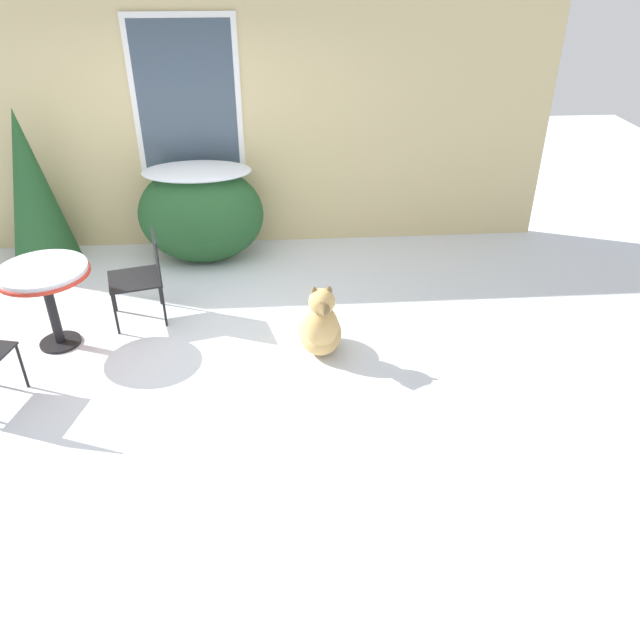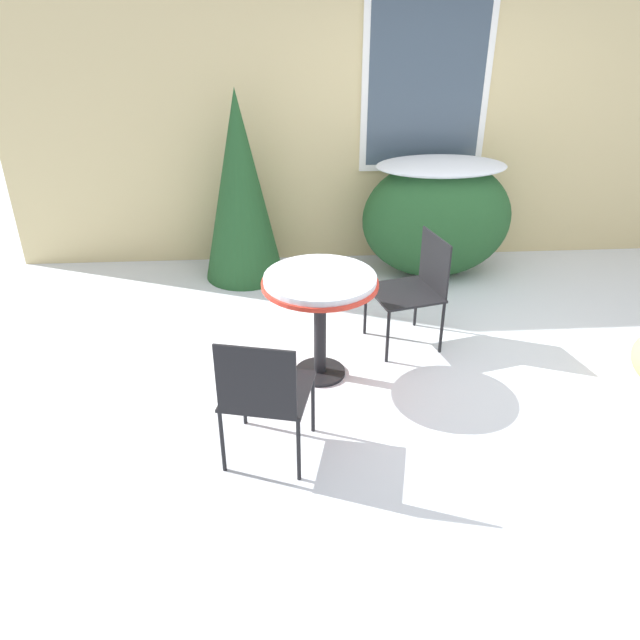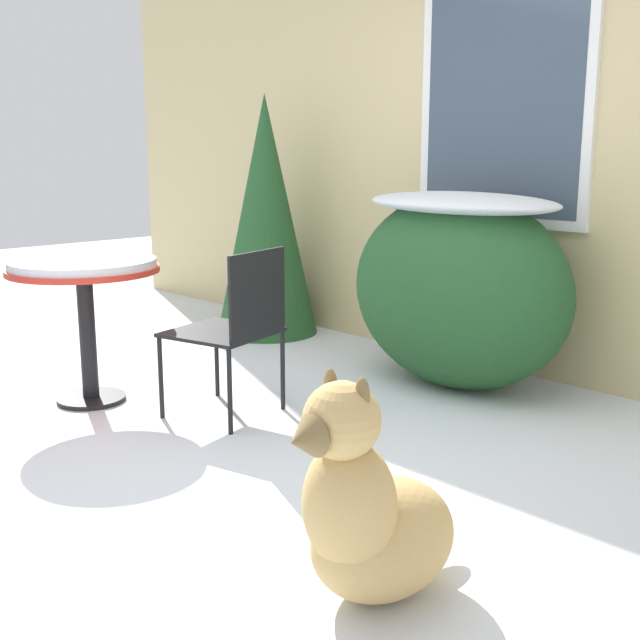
{
  "view_description": "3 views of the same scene",
  "coord_description": "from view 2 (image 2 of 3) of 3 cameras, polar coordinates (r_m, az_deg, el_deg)",
  "views": [
    {
      "loc": [
        0.84,
        -4.91,
        3.19
      ],
      "look_at": [
        1.18,
        -0.26,
        0.31
      ],
      "focal_mm": 35.0,
      "sensor_mm": 36.0,
      "label": 1
    },
    {
      "loc": [
        -1.44,
        -3.74,
        2.51
      ],
      "look_at": [
        -1.19,
        0.02,
        0.44
      ],
      "focal_mm": 35.0,
      "sensor_mm": 36.0,
      "label": 2
    },
    {
      "loc": [
        2.68,
        -1.95,
        1.35
      ],
      "look_at": [
        0.0,
        0.6,
        0.55
      ],
      "focal_mm": 45.0,
      "sensor_mm": 36.0,
      "label": 3
    }
  ],
  "objects": [
    {
      "name": "ground_plane",
      "position": [
        4.73,
        14.6,
        -4.33
      ],
      "size": [
        16.0,
        16.0,
        0.0
      ],
      "primitive_type": "plane",
      "color": "silver"
    },
    {
      "name": "house_wall",
      "position": [
        6.17,
        10.38,
        20.62
      ],
      "size": [
        8.0,
        0.1,
        3.36
      ],
      "color": "#D1BC84",
      "rests_on": "ground_plane"
    },
    {
      "name": "shrub_left",
      "position": [
        5.92,
        10.61,
        9.38
      ],
      "size": [
        1.38,
        0.82,
        1.11
      ],
      "color": "#235128",
      "rests_on": "ground_plane"
    },
    {
      "name": "evergreen_bush",
      "position": [
        5.76,
        -7.31,
        11.92
      ],
      "size": [
        0.74,
        0.74,
        1.72
      ],
      "color": "#235128",
      "rests_on": "ground_plane"
    },
    {
      "name": "patio_table",
      "position": [
        4.2,
        0.0,
        2.54
      ],
      "size": [
        0.79,
        0.79,
        0.77
      ],
      "color": "black",
      "rests_on": "ground_plane"
    },
    {
      "name": "patio_chair_near_table",
      "position": [
        4.75,
        8.67,
        3.13
      ],
      "size": [
        0.58,
        0.58,
        0.86
      ],
      "rotation": [
        0.0,
        0.0,
        -1.32
      ],
      "color": "black",
      "rests_on": "ground_plane"
    },
    {
      "name": "patio_chair_far_side",
      "position": [
        3.52,
        -5.13,
        -6.57
      ],
      "size": [
        0.58,
        0.58,
        0.86
      ],
      "rotation": [
        0.0,
        0.0,
        2.91
      ],
      "color": "black",
      "rests_on": "ground_plane"
    }
  ]
}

